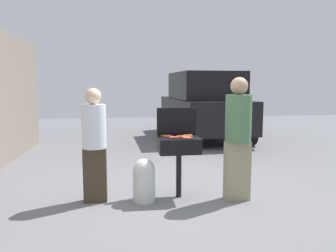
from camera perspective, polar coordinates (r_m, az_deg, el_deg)
The scene contains 19 objects.
ground_plane at distance 5.20m, azimuth 2.61°, elevation -11.53°, with size 24.00×24.00×0.00m, color slate.
bbq_grill at distance 4.90m, azimuth 1.86°, elevation -3.61°, with size 0.60×0.44×0.89m.
grill_lid_open at distance 5.07m, azimuth 1.47°, elevation 0.74°, with size 0.60×0.05×0.42m, color black.
hot_dog_0 at distance 4.94m, azimuth 2.27°, elevation -1.73°, with size 0.03×0.03×0.13m, color #B74C33.
hot_dog_1 at distance 4.97m, azimuth -0.46°, elevation -1.67°, with size 0.03×0.03×0.13m, color #AD4228.
hot_dog_2 at distance 4.75m, azimuth 3.50°, elevation -2.10°, with size 0.03×0.03×0.13m, color #B74C33.
hot_dog_3 at distance 4.78m, azimuth 0.95°, elevation -2.02°, with size 0.03×0.03×0.13m, color #AD4228.
hot_dog_4 at distance 4.80m, azimuth 3.20°, elevation -1.99°, with size 0.03×0.03×0.13m, color #C6593D.
hot_dog_5 at distance 4.90m, azimuth 0.10°, elevation -1.80°, with size 0.03×0.03×0.13m, color #B74C33.
hot_dog_6 at distance 4.92m, azimuth 3.49°, elevation -1.77°, with size 0.03×0.03×0.13m, color #AD4228.
hot_dog_7 at distance 4.83m, azimuth 3.09°, elevation -1.93°, with size 0.03×0.03×0.13m, color #AD4228.
hot_dog_8 at distance 5.03m, azimuth 3.38°, elevation -1.57°, with size 0.03×0.03×0.13m, color #C6593D.
hot_dog_9 at distance 4.99m, azimuth 3.15°, elevation -1.65°, with size 0.03×0.03×0.13m, color #B74C33.
hot_dog_10 at distance 4.83m, azimuth 1.16°, elevation -1.92°, with size 0.03×0.03×0.13m, color #C6593D.
hot_dog_11 at distance 4.88m, azimuth 2.73°, elevation -1.84°, with size 0.03×0.03×0.13m, color #B74C33.
propane_tank at distance 4.84m, azimuth -4.10°, elevation -8.99°, with size 0.32×0.32×0.62m.
person_left at distance 4.81m, azimuth -12.42°, elevation -2.49°, with size 0.34×0.34×1.61m.
person_right at distance 4.87m, azimuth 11.81°, elevation -1.37°, with size 0.37×0.37×1.76m.
parked_minivan at distance 10.44m, azimuth 6.01°, elevation 3.57°, with size 2.19×4.48×2.02m.
Camera 1 is at (-0.88, -4.85, 1.66)m, focal length 35.87 mm.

